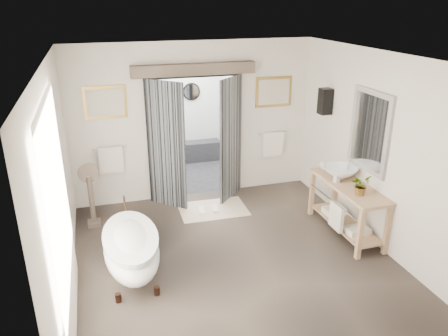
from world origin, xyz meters
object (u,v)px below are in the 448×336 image
(clawfoot_tub, at_px, (131,248))
(rug, at_px, (213,209))
(basin, at_px, (340,173))
(vanity, at_px, (346,205))

(clawfoot_tub, xyz_separation_m, rug, (1.58, 1.54, -0.39))
(clawfoot_tub, height_order, basin, basin)
(clawfoot_tub, bearing_deg, vanity, 2.18)
(rug, relative_size, basin, 2.16)
(vanity, height_order, basin, basin)
(vanity, height_order, rug, vanity)
(clawfoot_tub, relative_size, rug, 1.39)
(vanity, distance_m, rug, 2.36)
(clawfoot_tub, bearing_deg, rug, 44.23)
(rug, xyz_separation_m, basin, (1.84, -1.13, 0.94))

